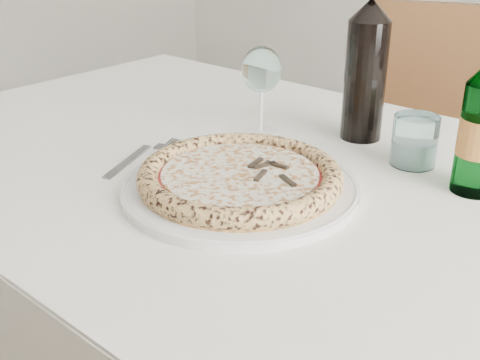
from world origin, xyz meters
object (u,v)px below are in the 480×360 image
(plate, at_px, (240,187))
(wine_bottle, at_px, (366,68))
(pizza, at_px, (240,176))
(chair_far, at_px, (432,161))
(wine_glass, at_px, (262,72))
(tumbler, at_px, (414,144))
(dining_table, at_px, (275,214))

(plate, relative_size, wine_bottle, 1.17)
(pizza, bearing_deg, wine_bottle, 83.64)
(chair_far, relative_size, wine_glass, 5.51)
(tumbler, distance_m, wine_bottle, 0.17)
(tumbler, bearing_deg, chair_far, 105.15)
(dining_table, distance_m, plate, 0.13)
(chair_far, bearing_deg, wine_glass, -103.36)
(wine_bottle, bearing_deg, tumbler, -26.06)
(dining_table, bearing_deg, tumbler, 44.70)
(wine_glass, distance_m, wine_bottle, 0.19)
(dining_table, bearing_deg, wine_glass, 133.56)
(plate, relative_size, wine_glass, 2.17)
(dining_table, distance_m, pizza, 0.15)
(pizza, height_order, wine_glass, wine_glass)
(pizza, height_order, wine_bottle, wine_bottle)
(wine_glass, height_order, wine_bottle, wine_bottle)
(wine_glass, bearing_deg, dining_table, -46.44)
(chair_far, height_order, tumbler, chair_far)
(plate, xyz_separation_m, wine_glass, (-0.13, 0.24, 0.11))
(chair_far, distance_m, plate, 0.87)
(dining_table, relative_size, wine_glass, 9.64)
(plate, xyz_separation_m, tumbler, (0.17, 0.27, 0.03))
(plate, bearing_deg, wine_bottle, 83.64)
(pizza, distance_m, tumbler, 0.31)
(chair_far, xyz_separation_m, wine_glass, (-0.14, -0.60, 0.34))
(plate, height_order, tumbler, tumbler)
(pizza, height_order, tumbler, tumbler)
(tumbler, xyz_separation_m, wine_bottle, (-0.13, 0.06, 0.10))
(dining_table, xyz_separation_m, pizza, (-0.00, -0.10, 0.11))
(chair_far, distance_m, tumbler, 0.65)
(pizza, distance_m, wine_glass, 0.29)
(dining_table, relative_size, tumbler, 19.01)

